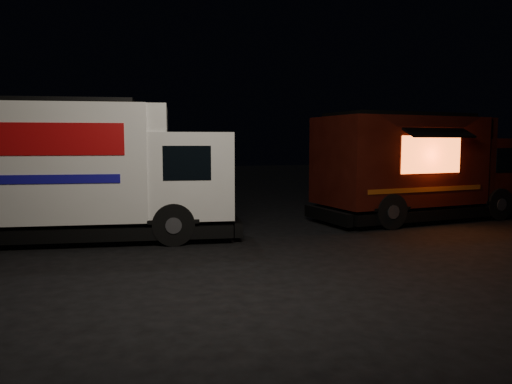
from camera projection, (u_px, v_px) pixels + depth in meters
name	position (u px, v px, depth m)	size (l,w,h in m)	color
ground	(269.00, 248.00, 11.75)	(80.00, 80.00, 0.00)	black
white_truck	(85.00, 171.00, 12.71)	(7.80, 2.66, 3.54)	silver
red_truck	(422.00, 167.00, 16.12)	(7.27, 2.67, 3.38)	#3D110B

